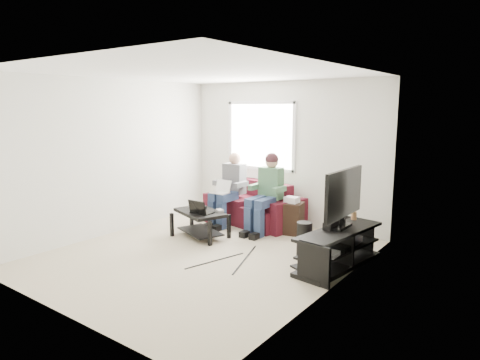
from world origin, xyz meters
name	(u,v)px	position (x,y,z in m)	size (l,w,h in m)	color
floor	(204,255)	(0.00, 0.00, 0.00)	(4.50, 4.50, 0.00)	#BEAD94
ceiling	(201,73)	(0.00, 0.00, 2.60)	(4.50, 4.50, 0.00)	white
wall_back	(284,153)	(0.00, 2.25, 1.30)	(4.50, 4.50, 0.00)	silver
wall_front	(53,192)	(0.00, -2.25, 1.30)	(4.50, 4.50, 0.00)	silver
wall_left	(113,157)	(-2.00, 0.00, 1.30)	(4.50, 4.50, 0.00)	silver
wall_right	(335,181)	(2.00, 0.00, 1.30)	(4.50, 4.50, 0.00)	silver
window	(261,136)	(-0.50, 2.23, 1.60)	(1.48, 0.04, 1.28)	white
sofa	(255,209)	(-0.33, 1.82, 0.29)	(1.80, 1.04, 0.77)	#431019
person_left	(229,186)	(-0.73, 1.55, 0.71)	(0.40, 0.71, 1.31)	navy
person_right	(267,187)	(0.07, 1.57, 0.77)	(0.40, 0.71, 1.36)	navy
laptop_silver	(220,190)	(-0.73, 1.29, 0.68)	(0.32, 0.22, 0.24)	silver
coffee_table	(200,218)	(-0.62, 0.62, 0.33)	(1.02, 0.82, 0.45)	black
laptop_black	(202,206)	(-0.50, 0.54, 0.57)	(0.34, 0.24, 0.24)	black
controller_a	(192,206)	(-0.90, 0.74, 0.47)	(0.14, 0.09, 0.04)	silver
controller_b	(203,207)	(-0.72, 0.80, 0.47)	(0.14, 0.09, 0.04)	black
controller_c	(220,211)	(-0.32, 0.77, 0.47)	(0.14, 0.09, 0.04)	gray
tv_stand	(339,250)	(1.77, 0.74, 0.23)	(0.67, 1.59, 0.51)	black
tv	(344,195)	(1.77, 0.84, 0.97)	(0.12, 1.10, 0.81)	black
soundbar	(334,223)	(1.65, 0.84, 0.56)	(0.12, 0.50, 0.10)	black
drink_cup	(354,216)	(1.72, 1.37, 0.57)	(0.08, 0.08, 0.12)	#B57E4E
console_white	(326,253)	(1.77, 0.34, 0.30)	(0.30, 0.22, 0.06)	silver
console_grey	(348,239)	(1.77, 1.04, 0.31)	(0.34, 0.26, 0.08)	gray
console_black	(337,246)	(1.77, 0.69, 0.30)	(0.38, 0.30, 0.07)	black
subwoofer	(304,239)	(1.21, 0.82, 0.25)	(0.22, 0.22, 0.51)	black
keyboard_floor	(306,265)	(1.41, 0.50, 0.01)	(0.15, 0.44, 0.02)	black
end_table	(291,217)	(0.49, 1.71, 0.29)	(0.36, 0.36, 0.64)	black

